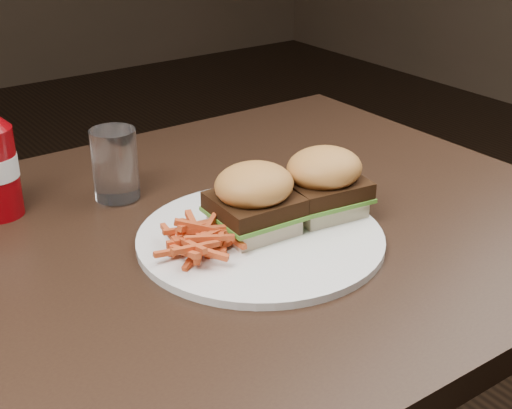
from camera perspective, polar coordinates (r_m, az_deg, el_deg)
dining_table at (r=0.95m, az=-7.27°, el=-4.28°), size 1.20×0.80×0.04m
plate at (r=0.93m, az=0.36°, el=-2.70°), size 0.32×0.32×0.01m
sandwich_half_a at (r=0.94m, az=-0.15°, el=-1.51°), size 0.10×0.09×0.02m
sandwich_half_b at (r=0.99m, az=5.36°, el=-0.03°), size 0.11×0.10×0.02m
fries_pile at (r=0.89m, az=-4.36°, el=-2.32°), size 0.12×0.12×0.04m
tumbler at (r=1.05m, az=-11.21°, el=3.20°), size 0.09×0.09×0.10m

